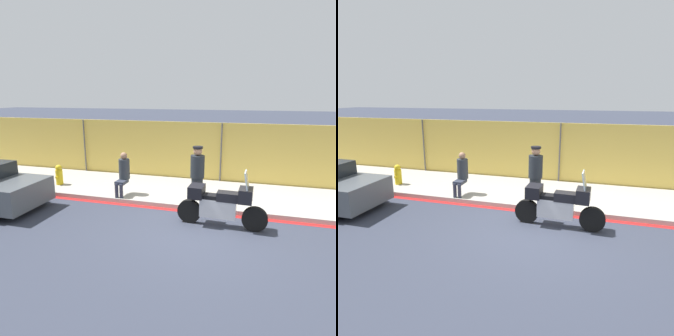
# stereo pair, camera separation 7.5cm
# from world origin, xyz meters

# --- Properties ---
(ground_plane) EXTENTS (120.00, 120.00, 0.00)m
(ground_plane) POSITION_xyz_m (0.00, 0.00, 0.00)
(ground_plane) COLOR #333847
(sidewalk) EXTENTS (41.21, 2.84, 0.13)m
(sidewalk) POSITION_xyz_m (0.00, 2.55, 0.07)
(sidewalk) COLOR #ADA89E
(sidewalk) RESTS_ON ground_plane
(curb_paint_stripe) EXTENTS (41.21, 0.18, 0.01)m
(curb_paint_stripe) POSITION_xyz_m (0.00, 1.04, 0.00)
(curb_paint_stripe) COLOR red
(curb_paint_stripe) RESTS_ON ground_plane
(storefront_fence) EXTENTS (39.15, 0.17, 2.25)m
(storefront_fence) POSITION_xyz_m (-0.00, 4.06, 1.13)
(storefront_fence) COLOR gold
(storefront_fence) RESTS_ON ground_plane
(motorcycle) EXTENTS (2.24, 0.56, 1.47)m
(motorcycle) POSITION_xyz_m (0.41, 0.32, 0.59)
(motorcycle) COLOR black
(motorcycle) RESTS_ON ground_plane
(officer_standing) EXTENTS (0.42, 0.42, 1.61)m
(officer_standing) POSITION_xyz_m (-0.46, 1.83, 0.95)
(officer_standing) COLOR #1E2328
(officer_standing) RESTS_ON sidewalk
(person_seated_on_curb) EXTENTS (0.35, 0.67, 1.34)m
(person_seated_on_curb) POSITION_xyz_m (-2.77, 1.61, 0.88)
(person_seated_on_curb) COLOR #2D3342
(person_seated_on_curb) RESTS_ON sidewalk
(fire_hydrant) EXTENTS (0.24, 0.30, 0.70)m
(fire_hydrant) POSITION_xyz_m (-5.41, 1.97, 0.48)
(fire_hydrant) COLOR gold
(fire_hydrant) RESTS_ON sidewalk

